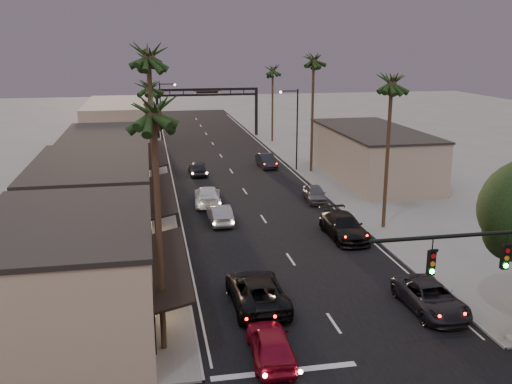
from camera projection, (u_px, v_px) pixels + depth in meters
name	position (u px, v px, depth m)	size (l,w,h in m)	color
ground	(240.00, 184.00, 57.59)	(200.00, 200.00, 0.00)	slate
road	(233.00, 173.00, 62.33)	(14.00, 120.00, 0.02)	black
sidewalk_left	(144.00, 163.00, 67.25)	(5.00, 92.00, 0.12)	slate
sidewalk_right	(300.00, 157.00, 70.68)	(5.00, 92.00, 0.12)	slate
storefront_near	(69.00, 277.00, 27.94)	(8.00, 12.00, 5.50)	#C0AF92
storefront_mid	(93.00, 201.00, 41.24)	(8.00, 14.00, 5.50)	#A29782
storefront_far	(107.00, 161.00, 56.50)	(8.00, 16.00, 5.00)	#C0AF92
storefront_dist	(117.00, 124.00, 78.22)	(8.00, 20.00, 6.00)	#A29782
building_right	(372.00, 155.00, 59.48)	(8.00, 18.00, 5.00)	#A29782
arch	(207.00, 100.00, 84.67)	(15.20, 0.40, 7.27)	black
streetlight_right	(295.00, 123.00, 62.22)	(2.13, 0.30, 9.00)	black
streetlight_left	(163.00, 112.00, 72.07)	(2.13, 0.30, 9.00)	black
palm_la	(153.00, 103.00, 23.67)	(3.20, 3.20, 13.20)	#38281C
palm_lb	(148.00, 51.00, 35.52)	(3.20, 3.20, 15.20)	#38281C
palm_lc	(149.00, 83.00, 49.56)	(3.20, 3.20, 12.20)	#38281C
palm_ld	(147.00, 55.00, 67.11)	(3.20, 3.20, 14.20)	#38281C
palm_ra	(392.00, 77.00, 41.02)	(3.20, 3.20, 13.20)	#38281C
palm_rb	(314.00, 57.00, 59.77)	(3.20, 3.20, 14.20)	#38281C
palm_rc	(273.00, 67.00, 79.26)	(3.20, 3.20, 12.20)	#38281C
palm_far	(148.00, 58.00, 89.26)	(3.20, 3.20, 13.20)	#38281C
oncoming_red	(271.00, 344.00, 25.62)	(1.83, 4.56, 1.55)	maroon
oncoming_pickup	(257.00, 291.00, 30.90)	(2.81, 6.10, 1.70)	black
oncoming_silver	(220.00, 214.00, 45.04)	(1.58, 4.53, 1.49)	gray
oncoming_white	(208.00, 196.00, 50.18)	(2.25, 5.53, 1.61)	silver
oncoming_dgrey	(198.00, 168.00, 61.33)	(1.81, 4.50, 1.53)	black
curbside_near	(431.00, 298.00, 30.31)	(2.48, 5.37, 1.49)	black
curbside_black	(344.00, 226.00, 41.65)	(2.41, 5.92, 1.72)	black
curbside_grey	(315.00, 194.00, 51.12)	(1.71, 4.25, 1.45)	#4D4D52
curbside_far	(266.00, 161.00, 65.12)	(1.61, 4.62, 1.52)	black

